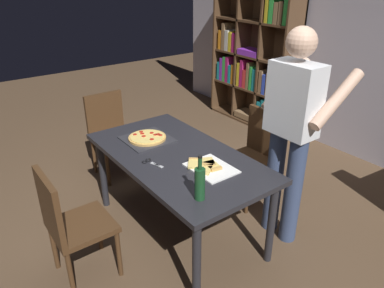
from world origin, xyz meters
TOP-DOWN VIEW (x-y plane):
  - ground_plane at (0.00, 0.00)m, footprint 12.00×12.00m
  - back_wall at (0.00, 2.60)m, footprint 6.40×0.10m
  - dining_table at (0.00, 0.00)m, footprint 1.62×0.87m
  - chair_near_camera at (-0.00, -0.92)m, footprint 0.42×0.42m
  - chair_far_side at (0.00, 0.92)m, footprint 0.42×0.42m
  - chair_left_end at (-1.30, 0.00)m, footprint 0.42×0.42m
  - bookshelf at (-1.48, 2.38)m, footprint 1.40×0.35m
  - person_serving_pizza at (0.55, 0.70)m, footprint 0.55×0.54m
  - pepperoni_pizza_on_tray at (-0.39, -0.05)m, footprint 0.39×0.39m
  - pizza_slices_on_towel at (0.32, 0.06)m, footprint 0.38×0.29m
  - wine_bottle at (0.60, -0.23)m, footprint 0.07×0.07m
  - kitchen_scissors at (-0.01, -0.25)m, footprint 0.20×0.10m

SIDE VIEW (x-z plane):
  - ground_plane at x=0.00m, z-range 0.00..0.00m
  - chair_near_camera at x=0.00m, z-range 0.06..0.96m
  - chair_far_side at x=0.00m, z-range 0.06..0.96m
  - chair_left_end at x=-1.30m, z-range 0.06..0.96m
  - dining_table at x=0.00m, z-range 0.30..1.05m
  - kitchen_scissors at x=-0.01m, z-range 0.75..0.76m
  - pizza_slices_on_towel at x=0.32m, z-range 0.75..0.78m
  - pepperoni_pizza_on_tray at x=-0.39m, z-range 0.75..0.78m
  - wine_bottle at x=0.60m, z-range 0.71..1.03m
  - bookshelf at x=-1.48m, z-range -0.07..1.88m
  - person_serving_pizza at x=0.55m, z-range 0.12..1.87m
  - back_wall at x=0.00m, z-range 0.00..2.80m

